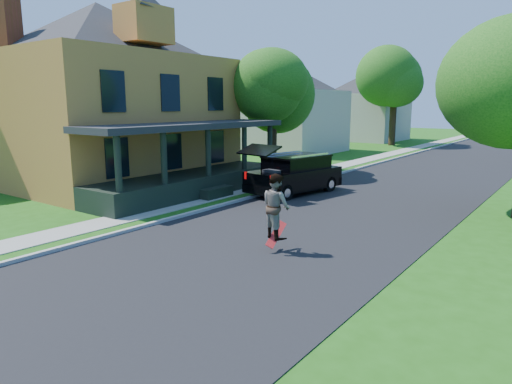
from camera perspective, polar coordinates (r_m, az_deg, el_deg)
The scene contains 13 objects.
ground at distance 11.72m, azimuth -4.54°, elevation -8.62°, with size 140.00×140.00×0.00m, color #1D5210.
street at distance 29.49m, azimuth 21.81°, elevation 2.52°, with size 8.00×120.00×0.02m, color black.
curb at distance 30.74m, azimuth 14.51°, elevation 3.26°, with size 0.15×120.00×0.12m, color #9FA09B.
sidewalk at distance 31.35m, azimuth 11.88°, elevation 3.52°, with size 1.30×120.00×0.03m, color gray.
front_walk at distance 22.39m, azimuth -12.92°, elevation 0.58°, with size 6.50×1.20×0.03m, color gray.
main_house at distance 24.67m, azimuth -18.58°, elevation 12.72°, with size 15.56×15.56×10.10m.
neighbor_house_mid at distance 38.41m, azimuth 3.74°, elevation 11.32°, with size 12.78×12.78×8.30m.
neighbor_house_far at distance 52.59m, azimuth 13.38°, elevation 10.94°, with size 12.78×12.78×8.30m.
black_suv at distance 20.24m, azimuth 4.80°, elevation 2.25°, with size 2.62×5.13×2.28m.
skateboarder at distance 12.10m, azimuth 2.52°, elevation -1.76°, with size 1.04×0.94×1.74m.
skateboard at distance 12.36m, azimuth 2.52°, elevation -5.41°, with size 0.22×0.78×0.66m.
tree_left_mid at distance 25.92m, azimuth 2.06°, elevation 13.16°, with size 5.24×5.30×7.43m.
tree_left_far at distance 46.30m, azimuth 16.99°, elevation 13.46°, with size 7.52×7.74×9.55m.
Camera 1 is at (7.27, -8.32, 3.91)m, focal length 32.00 mm.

